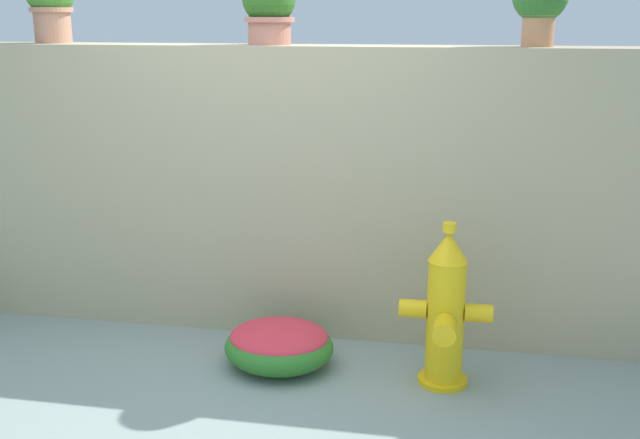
# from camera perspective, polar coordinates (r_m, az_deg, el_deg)

# --- Properties ---
(ground_plane) EXTENTS (24.00, 24.00, 0.00)m
(ground_plane) POSITION_cam_1_polar(r_m,az_deg,el_deg) (3.97, -7.73, -14.56)
(ground_plane) COLOR gray
(stone_wall) EXTENTS (6.78, 0.38, 1.79)m
(stone_wall) POSITION_cam_1_polar(r_m,az_deg,el_deg) (4.77, -3.48, 2.22)
(stone_wall) COLOR tan
(stone_wall) RESTS_ON ground
(potted_plant_2) EXTENTS (0.34, 0.34, 0.43)m
(potted_plant_2) POSITION_cam_1_polar(r_m,az_deg,el_deg) (4.64, -3.88, 16.15)
(potted_plant_2) COLOR #BB725E
(potted_plant_2) RESTS_ON stone_wall
(fire_hydrant) EXTENTS (0.50, 0.40, 0.92)m
(fire_hydrant) POSITION_cam_1_polar(r_m,az_deg,el_deg) (4.14, 9.46, -6.96)
(fire_hydrant) COLOR yellow
(fire_hydrant) RESTS_ON ground
(flower_bush_left) EXTENTS (0.63, 0.57, 0.27)m
(flower_bush_left) POSITION_cam_1_polar(r_m,az_deg,el_deg) (4.39, -3.12, -9.37)
(flower_bush_left) COLOR #317B29
(flower_bush_left) RESTS_ON ground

